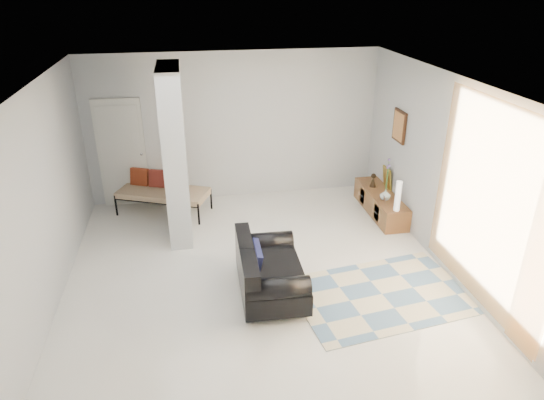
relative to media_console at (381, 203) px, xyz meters
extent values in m
plane|color=beige|center=(-2.52, -1.70, -0.21)|extent=(6.00, 6.00, 0.00)
plane|color=white|center=(-2.52, -1.70, 2.59)|extent=(6.00, 6.00, 0.00)
plane|color=#B8BBBD|center=(-2.52, 1.30, 1.19)|extent=(6.00, 0.00, 6.00)
plane|color=#B8BBBD|center=(-2.52, -4.70, 1.19)|extent=(6.00, 0.00, 6.00)
plane|color=#B8BBBD|center=(-5.27, -1.70, 1.19)|extent=(0.00, 6.00, 6.00)
plane|color=#B8BBBD|center=(0.23, -1.70, 1.19)|extent=(0.00, 6.00, 6.00)
cube|color=#B3B8BB|center=(-3.62, -0.10, 1.19)|extent=(0.35, 1.20, 2.80)
cube|color=silver|center=(-4.62, 1.26, 0.81)|extent=(0.85, 0.06, 2.04)
plane|color=#FDA442|center=(0.15, -2.85, 1.24)|extent=(0.00, 2.55, 2.55)
cube|color=#361C0E|center=(0.20, 0.00, 1.44)|extent=(0.04, 0.45, 0.55)
cube|color=brown|center=(0.00, 0.00, -0.01)|extent=(0.45, 1.63, 0.40)
cube|color=#361C0E|center=(-0.22, -0.36, -0.01)|extent=(0.02, 0.22, 0.28)
cube|color=#361C0E|center=(-0.22, 0.36, -0.01)|extent=(0.02, 0.22, 0.28)
cube|color=gold|center=(0.18, 0.22, 0.39)|extent=(0.09, 0.32, 0.40)
cube|color=silver|center=(-0.10, -0.36, 0.25)|extent=(0.04, 0.10, 0.12)
cylinder|color=silver|center=(-2.76, -2.68, -0.16)|extent=(0.05, 0.05, 0.10)
cylinder|color=silver|center=(-2.73, -1.51, -0.16)|extent=(0.05, 0.05, 0.10)
cylinder|color=silver|center=(-2.11, -2.70, -0.16)|extent=(0.05, 0.05, 0.10)
cylinder|color=silver|center=(-2.08, -1.52, -0.16)|extent=(0.05, 0.05, 0.10)
cube|color=black|center=(-2.42, -2.10, 0.04)|extent=(0.89, 1.44, 0.30)
cube|color=black|center=(-2.75, -2.09, 0.37)|extent=(0.24, 1.42, 0.36)
cylinder|color=black|center=(-2.44, -2.69, 0.27)|extent=(0.81, 0.30, 0.28)
cylinder|color=black|center=(-2.41, -1.51, 0.27)|extent=(0.81, 0.30, 0.28)
cube|color=black|center=(-2.63, -2.10, 0.39)|extent=(0.15, 0.52, 0.31)
cylinder|color=black|center=(-4.78, 0.76, -0.01)|extent=(0.04, 0.04, 0.40)
cylinder|color=black|center=(-3.32, 0.13, -0.01)|extent=(0.04, 0.04, 0.40)
cylinder|color=black|center=(-4.53, 1.36, -0.01)|extent=(0.04, 0.04, 0.40)
cylinder|color=black|center=(-3.06, 0.73, -0.01)|extent=(0.04, 0.04, 0.40)
cube|color=beige|center=(-3.92, 0.75, 0.17)|extent=(1.75, 1.26, 0.12)
cube|color=maroon|center=(-4.34, 1.09, 0.39)|extent=(0.38, 0.28, 0.33)
cube|color=maroon|center=(-3.99, 0.94, 0.39)|extent=(0.38, 0.28, 0.33)
cube|color=maroon|center=(-3.64, 0.79, 0.39)|extent=(0.38, 0.28, 0.33)
cube|color=beige|center=(-0.92, -2.41, -0.20)|extent=(2.57, 1.89, 0.01)
cylinder|color=silver|center=(-0.02, -0.71, 0.46)|extent=(0.10, 0.10, 0.53)
imported|color=silver|center=(-0.05, -0.28, 0.29)|extent=(0.19, 0.19, 0.19)
camera|label=1|loc=(-3.39, -7.57, 3.80)|focal=32.00mm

